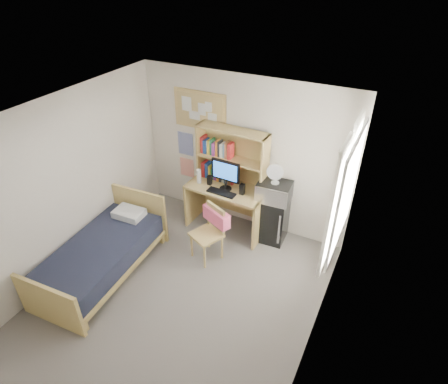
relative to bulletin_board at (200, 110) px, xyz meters
The scene contains 26 objects.
floor 2.95m from the bulletin_board, 69.48° to the right, with size 3.60×4.20×0.02m, color slate.
ceiling 2.33m from the bulletin_board, 69.48° to the right, with size 3.60×4.20×0.02m, color white.
wall_back 1.00m from the bulletin_board, ahead, with size 3.60×0.04×2.60m, color white.
wall_front 4.30m from the bulletin_board, 79.44° to the right, with size 3.60×0.04×2.60m, color white.
wall_left 2.40m from the bulletin_board, 116.08° to the right, with size 0.04×4.20×2.60m, color white.
wall_right 3.37m from the bulletin_board, 38.93° to the right, with size 0.04×4.20×2.60m, color white.
window_unit 2.70m from the bulletin_board, 19.26° to the right, with size 0.10×1.40×1.70m, color white.
curtain_left 2.83m from the bulletin_board, 27.19° to the right, with size 0.04×0.55×1.70m, color white.
curtain_right 2.57m from the bulletin_board, 10.96° to the right, with size 0.04×0.55×1.70m, color white.
bulletin_board is the anchor object (origin of this frame).
poster_wave 0.74m from the bulletin_board, behind, with size 0.30×0.01×0.42m, color navy.
poster_japan 1.18m from the bulletin_board, behind, with size 0.28×0.01×0.36m, color #F4472B.
desk 1.68m from the bulletin_board, 26.73° to the right, with size 1.32×0.66×0.83m, color tan.
desk_chair 2.00m from the bulletin_board, 58.13° to the right, with size 0.46×0.46×0.91m, color #D7B865.
mini_fridge 2.12m from the bulletin_board, ahead, with size 0.47×0.47×0.79m, color black.
bed 2.75m from the bulletin_board, 103.11° to the right, with size 0.98×1.96×0.54m, color black.
hutch 0.92m from the bulletin_board, 15.40° to the right, with size 1.18×0.30×0.97m, color tan.
monitor 1.14m from the bulletin_board, 30.79° to the right, with size 0.49×0.04×0.52m, color black.
keyboard 1.37m from the bulletin_board, 39.13° to the right, with size 0.48×0.15×0.02m, color black.
speaker_left 1.14m from the bulletin_board, 46.63° to the right, with size 0.07×0.07×0.16m, color black.
speaker_right 1.45m from the bulletin_board, 22.86° to the right, with size 0.07×0.07×0.18m, color black.
water_bottle 1.07m from the bulletin_board, 66.57° to the right, with size 0.07×0.07×0.25m, color silver.
hoodie 1.75m from the bulletin_board, 50.59° to the right, with size 0.50×0.15×0.24m, color #FF6188.
microwave 1.77m from the bulletin_board, 10.34° to the right, with size 0.51×0.39×0.30m, color silver.
desk_fan 1.62m from the bulletin_board, 10.34° to the right, with size 0.25×0.25×0.31m, color silver.
pillow 2.00m from the bulletin_board, 111.22° to the right, with size 0.46×0.32×0.11m, color silver.
Camera 1 is at (2.18, -2.89, 4.11)m, focal length 30.00 mm.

